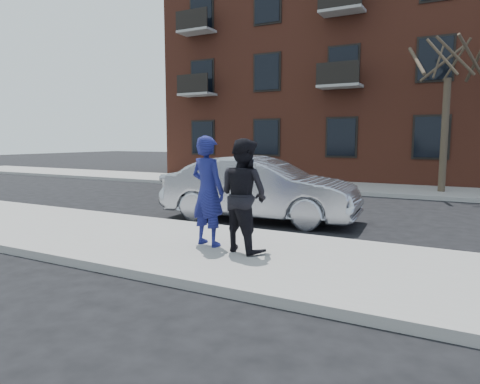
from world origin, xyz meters
The scene contains 10 objects.
ground centered at (0.00, 0.00, 0.00)m, with size 100.00×100.00×0.00m, color black.
near_sidewalk centered at (0.00, -0.25, 0.07)m, with size 50.00×3.50×0.15m, color gray.
near_curb centered at (0.00, 1.55, 0.07)m, with size 50.00×0.10×0.15m, color #999691.
far_sidewalk centered at (0.00, 11.25, 0.07)m, with size 50.00×3.50×0.15m, color gray.
far_curb centered at (0.00, 9.45, 0.07)m, with size 50.00×0.10×0.15m, color #999691.
apartment_building centered at (2.00, 18.00, 6.16)m, with size 24.30×10.30×12.30m.
street_tree centered at (4.50, 11.00, 5.52)m, with size 3.60×3.60×6.80m.
silver_sedan centered at (0.58, 3.20, 0.83)m, with size 1.77×5.07×1.67m, color #999BA3.
man_hoodie centered at (1.10, -0.14, 1.17)m, with size 0.83×0.63×2.04m.
man_peacoat centered at (1.88, -0.20, 1.14)m, with size 1.15×1.01×1.99m.
Camera 1 is at (5.32, -6.79, 2.13)m, focal length 32.00 mm.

